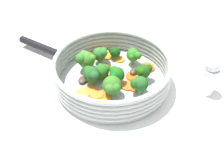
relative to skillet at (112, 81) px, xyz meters
The scene contains 35 objects.
ground_plane 0.01m from the skillet, ahead, with size 4.00×4.00×0.00m, color white.
skillet is the anchor object (origin of this frame).
skillet_rim_wall 0.04m from the skillet, ahead, with size 0.29×0.29×0.06m.
skillet_handle 0.23m from the skillet, 19.71° to the left, with size 0.02×0.02×0.18m, color black.
skillet_rivet_left 0.13m from the skillet, ahead, with size 0.01×0.01×0.01m, color #B2B0BA.
skillet_rivet_right 0.13m from the skillet, 34.31° to the left, with size 0.01×0.01×0.01m, color #B1B9B6.
carrot_slice_0 0.09m from the skillet, 88.12° to the left, with size 0.04×0.04×0.00m, color #F9903C.
carrot_slice_1 0.10m from the skillet, 102.63° to the right, with size 0.04×0.04×0.01m, color orange.
carrot_slice_2 0.04m from the skillet, 134.80° to the left, with size 0.03×0.03×0.00m, color orange.
carrot_slice_3 0.08m from the skillet, 52.25° to the right, with size 0.03×0.03×0.00m, color orange.
carrot_slice_4 0.07m from the skillet, 157.38° to the right, with size 0.03×0.03×0.00m, color orange.
carrot_slice_5 0.10m from the skillet, 30.22° to the right, with size 0.04×0.04×0.01m, color orange.
carrot_slice_6 0.11m from the skillet, 10.89° to the right, with size 0.03×0.03×0.00m, color orange.
carrot_slice_7 0.07m from the skillet, 122.64° to the left, with size 0.05×0.05×0.00m, color orange.
carrot_slice_8 0.07m from the skillet, 93.87° to the left, with size 0.03×0.03×0.00m, color orange.
carrot_slice_9 0.02m from the skillet, 77.99° to the right, with size 0.04×0.04×0.01m, color orange.
carrot_slice_10 0.07m from the skillet, 110.90° to the left, with size 0.03×0.03×0.01m, color orange.
carrot_slice_11 0.05m from the skillet, 118.14° to the right, with size 0.03×0.03×0.00m, color orange.
carrot_slice_12 0.01m from the skillet, 168.55° to the left, with size 0.04×0.04×0.00m, color orange.
carrot_slice_13 0.05m from the skillet, 163.28° to the right, with size 0.03×0.03×0.00m, color orange.
broccoli_floret_0 0.08m from the skillet, 131.57° to the right, with size 0.03×0.04×0.05m.
broccoli_floret_1 0.04m from the skillet, 43.96° to the left, with size 0.04×0.04×0.04m.
broccoli_floret_2 0.09m from the skillet, 42.77° to the right, with size 0.03×0.04×0.04m.
broccoli_floret_3 0.06m from the skillet, 72.41° to the left, with size 0.05×0.04×0.05m.
broccoli_floret_4 0.08m from the skillet, 14.38° to the right, with size 0.04×0.04×0.05m.
broccoli_floret_5 0.09m from the skillet, 167.60° to the right, with size 0.04×0.04×0.05m.
broccoli_floret_6 0.09m from the skillet, 21.11° to the left, with size 0.05×0.05×0.05m.
broccoli_floret_7 0.09m from the skillet, 79.70° to the right, with size 0.04×0.04×0.05m.
broccoli_floret_8 0.07m from the skillet, 142.48° to the left, with size 0.05×0.05×0.05m.
broccoli_floret_9 0.04m from the skillet, behind, with size 0.04×0.04×0.05m.
mushroom_piece_0 0.05m from the skillet, 36.54° to the left, with size 0.03×0.02×0.01m, color #7D6243.
mushroom_piece_1 0.05m from the skillet, 12.13° to the right, with size 0.03×0.02×0.01m, color brown.
mushroom_piece_2 0.07m from the skillet, 59.29° to the left, with size 0.03×0.02×0.01m, color brown.
mushroom_piece_3 0.06m from the skillet, 107.50° to the right, with size 0.03×0.02×0.01m, color brown.
salt_shaker 0.23m from the skillet, 135.78° to the right, with size 0.04×0.04×0.10m.
Camera 1 is at (-0.39, 0.31, 0.44)m, focal length 42.00 mm.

